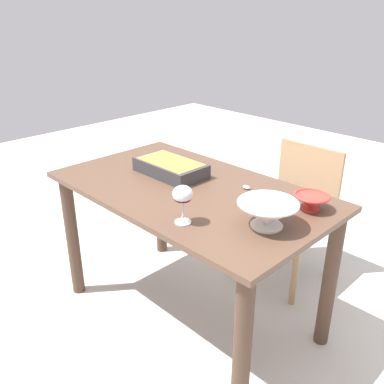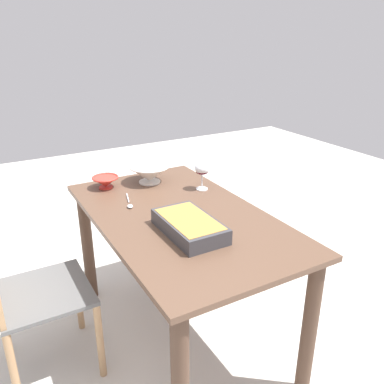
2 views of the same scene
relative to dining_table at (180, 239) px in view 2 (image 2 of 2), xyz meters
name	(u,v)px [view 2 (image 2 of 2)]	position (x,y,z in m)	size (l,w,h in m)	color
ground_plane	(181,335)	(0.00, 0.00, -0.63)	(8.00, 8.00, 0.00)	beige
dining_table	(180,239)	(0.00, 0.00, 0.00)	(1.38, 0.80, 0.77)	brown
chair	(27,294)	(-0.15, -0.76, -0.16)	(0.44, 0.43, 0.83)	#595959
wine_glass	(202,170)	(-0.24, 0.28, 0.26)	(0.08, 0.08, 0.16)	white
casserole_dish	(189,225)	(0.20, -0.06, 0.18)	(0.38, 0.21, 0.07)	#38383D
mixing_bowl	(106,181)	(-0.54, -0.21, 0.18)	(0.16, 0.16, 0.07)	red
small_bowl	(149,173)	(-0.50, 0.06, 0.20)	(0.25, 0.25, 0.11)	white
serving_spoon	(129,204)	(-0.24, -0.18, 0.15)	(0.21, 0.07, 0.01)	silver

